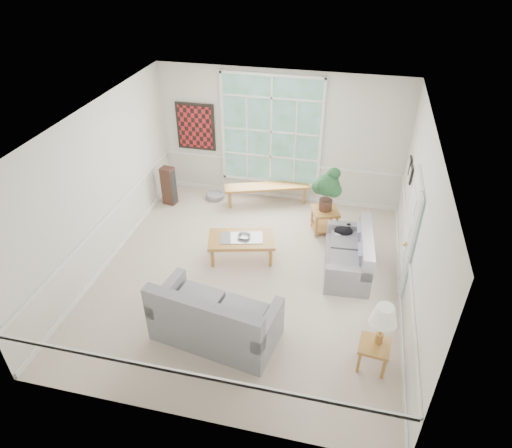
{
  "coord_description": "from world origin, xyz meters",
  "views": [
    {
      "loc": [
        1.61,
        -6.31,
        5.55
      ],
      "look_at": [
        0.1,
        0.2,
        1.05
      ],
      "focal_mm": 32.0,
      "sensor_mm": 36.0,
      "label": 1
    }
  ],
  "objects_px": {
    "loveseat_front": "(216,311)",
    "end_table": "(324,220)",
    "side_table": "(373,355)",
    "coffee_table": "(242,248)",
    "loveseat_right": "(348,252)"
  },
  "relations": [
    {
      "from": "loveseat_front",
      "to": "side_table",
      "type": "bearing_deg",
      "value": 8.5
    },
    {
      "from": "loveseat_front",
      "to": "end_table",
      "type": "relative_size",
      "value": 3.62
    },
    {
      "from": "coffee_table",
      "to": "side_table",
      "type": "distance_m",
      "value": 3.27
    },
    {
      "from": "loveseat_right",
      "to": "side_table",
      "type": "xyz_separation_m",
      "value": [
        0.51,
        -2.17,
        -0.19
      ]
    },
    {
      "from": "loveseat_front",
      "to": "coffee_table",
      "type": "xyz_separation_m",
      "value": [
        -0.12,
        2.03,
        -0.28
      ]
    },
    {
      "from": "coffee_table",
      "to": "end_table",
      "type": "distance_m",
      "value": 1.95
    },
    {
      "from": "end_table",
      "to": "side_table",
      "type": "height_order",
      "value": "end_table"
    },
    {
      "from": "side_table",
      "to": "coffee_table",
      "type": "bearing_deg",
      "value": 140.54
    },
    {
      "from": "loveseat_right",
      "to": "coffee_table",
      "type": "height_order",
      "value": "loveseat_right"
    },
    {
      "from": "loveseat_front",
      "to": "end_table",
      "type": "distance_m",
      "value": 3.59
    },
    {
      "from": "end_table",
      "to": "side_table",
      "type": "xyz_separation_m",
      "value": [
        1.07,
        -3.37,
        -0.04
      ]
    },
    {
      "from": "coffee_table",
      "to": "side_table",
      "type": "relative_size",
      "value": 2.81
    },
    {
      "from": "loveseat_right",
      "to": "loveseat_front",
      "type": "xyz_separation_m",
      "value": [
        -1.9,
        -2.12,
        0.1
      ]
    },
    {
      "from": "coffee_table",
      "to": "end_table",
      "type": "relative_size",
      "value": 2.4
    },
    {
      "from": "coffee_table",
      "to": "loveseat_right",
      "type": "bearing_deg",
      "value": -11.76
    }
  ]
}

